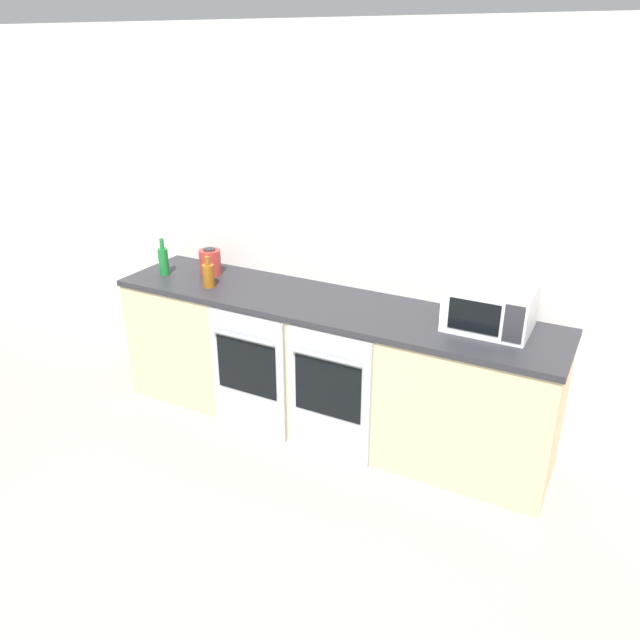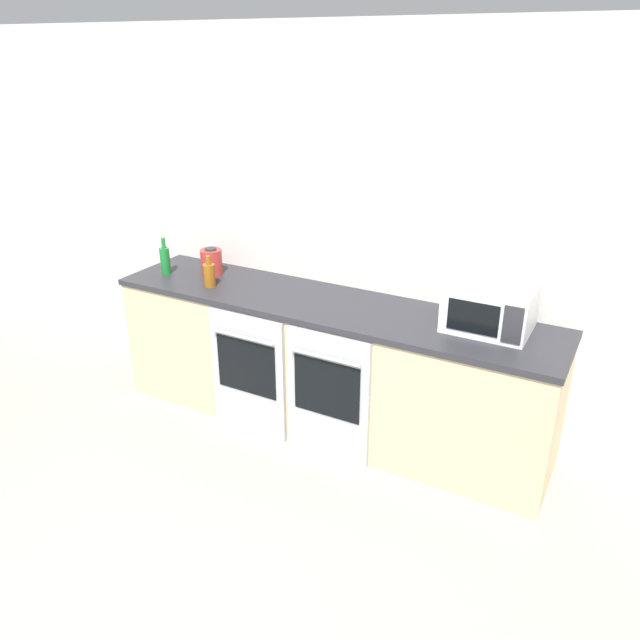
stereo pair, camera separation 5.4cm
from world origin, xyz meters
name	(u,v)px [view 2 (the right image)]	position (x,y,z in m)	size (l,w,h in m)	color
wall_back	(353,232)	(0.00, 2.46, 1.30)	(10.00, 0.06, 2.60)	silver
counter_back	(328,365)	(0.00, 2.10, 0.46)	(3.03, 0.67, 0.92)	#D1B789
oven_left	(248,374)	(-0.42, 1.76, 0.44)	(0.57, 0.06, 0.87)	#A8AAAF
oven_right	(328,396)	(0.18, 1.76, 0.44)	(0.57, 0.06, 0.87)	#A8AAAF
microwave	(490,307)	(1.02, 2.19, 1.05)	(0.49, 0.39, 0.27)	silver
bottle_amber	(209,274)	(-0.86, 1.97, 1.00)	(0.08, 0.08, 0.22)	#8C5114
bottle_green	(165,260)	(-1.30, 2.03, 1.02)	(0.07, 0.07, 0.27)	#19722D
kettle	(211,262)	(-1.00, 2.19, 1.01)	(0.15, 0.15, 0.19)	#B2332D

